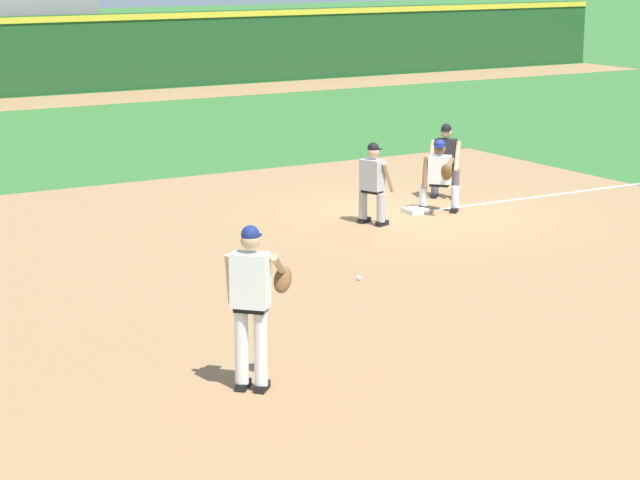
% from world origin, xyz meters
% --- Properties ---
extents(ground_plane, '(160.00, 160.00, 0.00)m').
position_xyz_m(ground_plane, '(0.00, 0.00, 0.00)').
color(ground_plane, '#336B2D').
extents(infield_dirt_patch, '(18.00, 18.00, 0.01)m').
position_xyz_m(infield_dirt_patch, '(-3.50, -3.42, 0.00)').
color(infield_dirt_patch, '#9E754C').
rests_on(infield_dirt_patch, ground).
extents(warning_track_strip, '(48.00, 3.20, 0.01)m').
position_xyz_m(warning_track_strip, '(0.00, 20.00, 0.00)').
color(warning_track_strip, '#9E754C').
rests_on(warning_track_strip, ground).
extents(first_base_bag, '(0.38, 0.38, 0.09)m').
position_xyz_m(first_base_bag, '(0.00, 0.00, 0.04)').
color(first_base_bag, white).
rests_on(first_base_bag, ground).
extents(baseball, '(0.07, 0.07, 0.07)m').
position_xyz_m(baseball, '(-3.46, -3.49, 0.04)').
color(baseball, white).
rests_on(baseball, ground).
extents(pitcher, '(0.85, 0.56, 1.86)m').
position_xyz_m(pitcher, '(-6.96, -6.82, 1.06)').
color(pitcher, black).
rests_on(pitcher, ground).
extents(first_baseman, '(0.75, 1.08, 1.34)m').
position_xyz_m(first_baseman, '(0.44, -0.14, 0.73)').
color(first_baseman, black).
rests_on(first_baseman, ground).
extents(baserunner, '(0.57, 0.66, 1.46)m').
position_xyz_m(baserunner, '(-1.21, -0.41, 0.79)').
color(baserunner, black).
rests_on(baserunner, ground).
extents(umpire, '(0.67, 0.68, 1.46)m').
position_xyz_m(umpire, '(1.31, 0.87, 0.79)').
color(umpire, black).
rests_on(umpire, ground).
extents(outfield_wall, '(48.00, 0.54, 2.60)m').
position_xyz_m(outfield_wall, '(0.00, 22.00, 1.39)').
color(outfield_wall, '#1E4C23').
rests_on(outfield_wall, ground).
extents(stadium_seating_block, '(5.48, 4.20, 4.90)m').
position_xyz_m(stadium_seating_block, '(-0.00, 24.90, 2.48)').
color(stadium_seating_block, gray).
rests_on(stadium_seating_block, ground).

